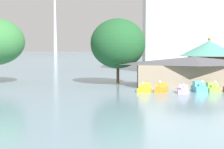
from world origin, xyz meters
The scene contains 9 objects.
pedal_boat_yellow centered at (4.51, 37.15, 0.48)m, with size 2.26×3.02×1.52m.
pedal_boat_orange centered at (6.90, 37.10, 0.52)m, with size 2.24×3.28×1.74m.
pedal_boat_lavender centered at (9.74, 36.06, 0.47)m, with size 1.76×2.55×1.43m.
pedal_boat_cyan centered at (12.31, 37.88, 0.59)m, with size 2.04×2.56×1.74m.
pedal_boat_lime centered at (14.25, 38.10, 0.50)m, with size 1.81×2.56×1.64m.
boathouse centered at (12.74, 44.19, 2.54)m, with size 19.59×7.98×4.87m.
green_roof_pavilion centered at (18.12, 56.32, 4.58)m, with size 11.79×11.79×8.47m.
shoreline_tree_mid centered at (0.36, 46.39, 7.02)m, with size 9.34×9.34×11.25m.
background_building_block centered at (21.79, 85.92, 12.02)m, with size 31.15×20.30×23.99m.
Camera 1 is at (2.33, -8.15, 5.97)m, focal length 51.32 mm.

